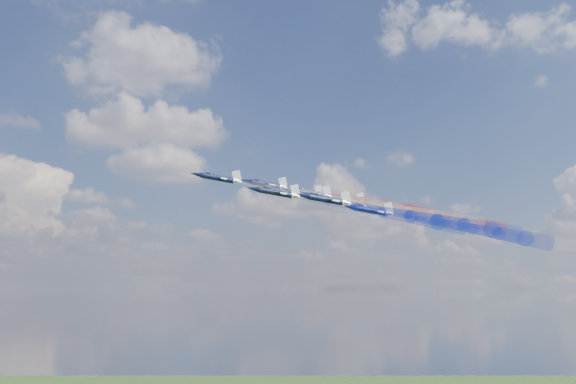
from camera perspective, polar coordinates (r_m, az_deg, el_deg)
name	(u,v)px	position (r m, az deg, el deg)	size (l,w,h in m)	color
jet_lead	(218,178)	(150.04, -6.07, 1.21)	(9.66, 12.07, 3.22)	black
trail_lead	(322,197)	(153.28, 2.99, -0.43)	(4.02, 38.45, 4.02)	white
jet_inner_left	(276,193)	(141.72, -1.07, -0.05)	(9.66, 12.07, 3.22)	black
trail_inner_left	(384,212)	(147.21, 8.29, -1.74)	(4.02, 38.45, 4.02)	#182DD2
jet_inner_right	(266,184)	(160.93, -1.93, 0.67)	(9.66, 12.07, 3.22)	black
trail_inner_right	(362,202)	(165.77, 6.39, -0.85)	(4.02, 38.45, 4.02)	red
jet_outer_left	(326,200)	(136.67, 3.30, -0.66)	(9.66, 12.07, 3.22)	black
trail_outer_left	(437,220)	(144.00, 12.74, -2.35)	(4.02, 38.45, 4.02)	#182DD2
jet_center_third	(309,193)	(154.27, 1.86, -0.10)	(9.66, 12.07, 3.22)	black
trail_center_third	(408,211)	(160.77, 10.34, -1.64)	(4.02, 38.45, 4.02)	white
jet_outer_right	(303,192)	(171.28, 1.28, 0.00)	(9.66, 12.07, 3.22)	black
trail_outer_right	(392,208)	(177.37, 8.98, -1.40)	(4.02, 38.45, 4.02)	red
jet_rear_left	(370,210)	(146.41, 7.12, -1.58)	(9.66, 12.07, 3.22)	black
trail_rear_left	(473,229)	(155.15, 15.73, -3.10)	(4.02, 38.45, 4.02)	#182DD2
jet_rear_right	(344,200)	(166.18, 4.90, -0.68)	(9.66, 12.07, 3.22)	black
trail_rear_right	(436,216)	(173.79, 12.65, -2.07)	(4.02, 38.45, 4.02)	red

